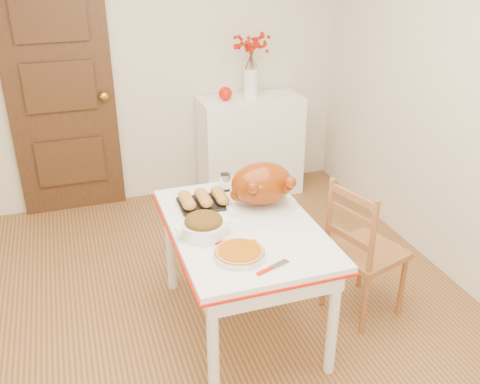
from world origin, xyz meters
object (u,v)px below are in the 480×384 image
object	(u,v)px
sideboard	(250,146)
pumpkin_pie	(240,252)
kitchen_table	(243,276)
turkey_platter	(262,186)
chair_oak	(367,248)

from	to	relation	value
sideboard	pumpkin_pie	size ratio (longest dim) A/B	3.48
pumpkin_pie	kitchen_table	bearing A→B (deg)	68.44
sideboard	kitchen_table	bearing A→B (deg)	-110.84
pumpkin_pie	sideboard	bearing A→B (deg)	69.05
kitchen_table	pumpkin_pie	world-z (taller)	pumpkin_pie
kitchen_table	turkey_platter	world-z (taller)	turkey_platter
kitchen_table	chair_oak	distance (m)	0.79
sideboard	kitchen_table	size ratio (longest dim) A/B	0.75
kitchen_table	chair_oak	world-z (taller)	chair_oak
sideboard	chair_oak	distance (m)	1.88
turkey_platter	pumpkin_pie	bearing A→B (deg)	-141.94
kitchen_table	pumpkin_pie	distance (m)	0.51
chair_oak	pumpkin_pie	distance (m)	0.98
kitchen_table	chair_oak	bearing A→B (deg)	-6.56
kitchen_table	chair_oak	xyz separation A→B (m)	(0.78, -0.09, 0.10)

